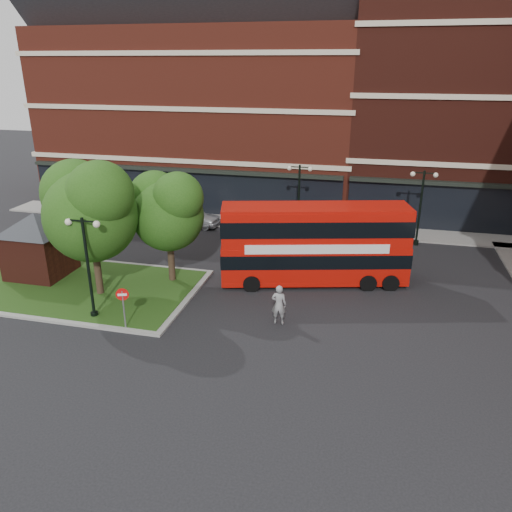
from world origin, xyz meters
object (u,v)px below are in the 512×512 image
(bus, at_px, (315,239))
(car_silver, at_px, (191,216))
(woman, at_px, (279,305))
(car_white, at_px, (346,223))

(bus, bearing_deg, car_silver, 127.13)
(woman, height_order, car_silver, woman)
(bus, distance_m, woman, 5.37)
(bus, relative_size, car_silver, 2.36)
(car_white, bearing_deg, bus, 177.07)
(woman, distance_m, car_silver, 16.01)
(bus, distance_m, car_silver, 13.07)
(woman, bearing_deg, car_white, -99.38)
(woman, height_order, car_white, woman)
(car_silver, height_order, car_white, car_silver)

